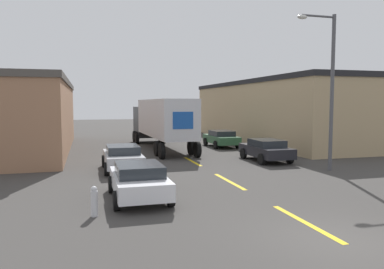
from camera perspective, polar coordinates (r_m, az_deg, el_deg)
ground_plane at (r=10.95m, az=21.78°, el=-14.97°), size 160.00×160.00×0.00m
road_centerline at (r=17.71m, az=5.69°, el=-7.11°), size 0.20×16.36×0.01m
warehouse_right at (r=38.29m, az=13.37°, el=3.53°), size 9.48×25.10×5.82m
semi_truck at (r=30.22m, az=-4.81°, el=2.30°), size 3.14×13.21×3.95m
parked_car_right_mid at (r=24.09m, az=11.19°, el=-2.23°), size 2.10×4.29×1.38m
parked_car_left_far at (r=20.68m, az=-10.52°, el=-3.36°), size 2.10×4.29×1.38m
parked_car_right_far at (r=31.47m, az=4.48°, el=-0.54°), size 2.10×4.29×1.38m
parked_car_left_near at (r=14.41m, az=-8.11°, el=-6.86°), size 2.10×4.29×1.38m
street_lamp at (r=21.47m, az=20.06°, el=7.55°), size 2.30×0.32×8.34m
fire_hydrant at (r=12.62m, az=-14.68°, el=-9.82°), size 0.22×0.22×0.99m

